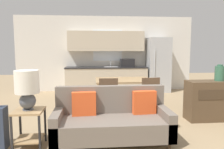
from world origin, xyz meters
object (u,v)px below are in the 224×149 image
(refrigerator, at_px, (158,65))
(couch, at_px, (112,120))
(dining_table, at_px, (123,82))
(side_table, at_px, (29,122))
(table_lamp, at_px, (27,87))
(credenza, at_px, (216,100))
(dining_chair_near_left, at_px, (108,96))
(dining_chair_near_right, at_px, (149,95))
(vase, at_px, (220,73))

(refrigerator, distance_m, couch, 4.64)
(dining_table, xyz_separation_m, side_table, (-1.77, -2.11, -0.30))
(couch, relative_size, table_lamp, 3.08)
(table_lamp, distance_m, credenza, 3.81)
(dining_table, relative_size, side_table, 2.36)
(refrigerator, distance_m, dining_chair_near_left, 3.63)
(refrigerator, height_order, dining_chair_near_left, refrigerator)
(credenza, bearing_deg, dining_table, 149.31)
(dining_table, height_order, dining_chair_near_right, dining_chair_near_right)
(dining_table, xyz_separation_m, vase, (1.91, -1.10, 0.32))
(credenza, bearing_deg, dining_chair_near_left, 173.49)
(credenza, xyz_separation_m, dining_chair_near_right, (-1.41, 0.28, 0.08))
(credenza, distance_m, dining_chair_near_left, 2.32)
(refrigerator, bearing_deg, dining_chair_near_left, -124.19)
(couch, bearing_deg, credenza, 20.46)
(table_lamp, distance_m, vase, 3.83)
(credenza, xyz_separation_m, dining_chair_near_left, (-2.31, 0.26, 0.08))
(side_table, xyz_separation_m, table_lamp, (-0.01, 0.01, 0.56))
(dining_table, relative_size, dining_chair_near_left, 1.53)
(dining_table, height_order, side_table, dining_table)
(dining_table, height_order, couch, couch)
(dining_table, distance_m, side_table, 2.77)
(refrigerator, height_order, credenza, refrigerator)
(couch, relative_size, dining_chair_near_right, 2.07)
(couch, distance_m, dining_chair_near_right, 1.48)
(credenza, relative_size, vase, 3.63)
(couch, bearing_deg, refrigerator, 63.51)
(vase, bearing_deg, dining_chair_near_left, 173.76)
(table_lamp, bearing_deg, dining_chair_near_left, 43.44)
(side_table, bearing_deg, credenza, 15.54)
(table_lamp, height_order, dining_chair_near_right, table_lamp)
(refrigerator, height_order, side_table, refrigerator)
(dining_table, distance_m, dining_chair_near_left, 0.97)
(vase, relative_size, dining_chair_near_right, 0.38)
(couch, distance_m, table_lamp, 1.45)
(side_table, relative_size, vase, 1.69)
(dining_table, relative_size, dining_chair_near_right, 1.53)
(refrigerator, bearing_deg, dining_chair_near_right, -110.71)
(dining_table, height_order, dining_chair_near_left, dining_chair_near_left)
(table_lamp, height_order, vase, table_lamp)
(refrigerator, bearing_deg, couch, -116.49)
(refrigerator, bearing_deg, table_lamp, -128.36)
(credenza, xyz_separation_m, vase, (0.05, 0.01, 0.59))
(dining_table, distance_m, vase, 2.23)
(couch, relative_size, vase, 5.39)
(side_table, xyz_separation_m, dining_chair_near_right, (2.22, 1.28, 0.11))
(table_lamp, distance_m, dining_chair_near_right, 2.61)
(couch, height_order, dining_chair_near_left, dining_chair_near_left)
(dining_table, height_order, vase, vase)
(side_table, bearing_deg, refrigerator, 51.79)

